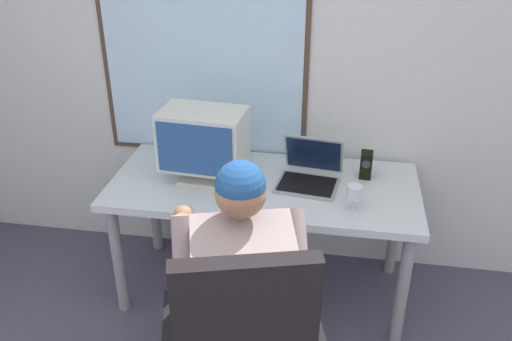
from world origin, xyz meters
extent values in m
cube|color=silver|center=(0.00, 2.08, 1.36)|extent=(4.61, 0.06, 2.73)
cube|color=#4C3828|center=(-0.62, 2.04, 1.24)|extent=(1.20, 0.01, 1.12)
cube|color=silver|center=(-0.62, 2.04, 1.24)|extent=(1.14, 0.02, 1.06)
cylinder|color=gray|center=(-0.96, 1.35, 0.34)|extent=(0.06, 0.06, 0.68)
cylinder|color=gray|center=(0.55, 1.35, 0.34)|extent=(0.06, 0.06, 0.68)
cylinder|color=gray|center=(-0.96, 1.95, 0.34)|extent=(0.06, 0.06, 0.68)
cylinder|color=gray|center=(0.55, 1.95, 0.34)|extent=(0.06, 0.06, 0.68)
cube|color=silver|center=(-0.21, 1.65, 0.70)|extent=(1.65, 0.74, 0.04)
cube|color=black|center=(-0.16, 0.75, 0.47)|extent=(0.53, 0.53, 0.06)
cube|color=black|center=(-0.10, 0.52, 0.79)|extent=(0.52, 0.24, 0.58)
cube|color=black|center=(0.12, 0.83, 0.60)|extent=(0.15, 0.37, 0.02)
cube|color=black|center=(-0.44, 0.67, 0.60)|extent=(0.15, 0.37, 0.02)
cylinder|color=#263348|center=(-0.07, 1.04, 0.50)|extent=(0.26, 0.46, 0.15)
cylinder|color=#263348|center=(-0.13, 1.25, 0.25)|extent=(0.12, 0.12, 0.50)
cube|color=black|center=(-0.14, 1.31, 0.04)|extent=(0.16, 0.26, 0.08)
cylinder|color=#263348|center=(-0.37, 0.95, 0.50)|extent=(0.26, 0.46, 0.15)
cylinder|color=#263348|center=(-0.43, 1.16, 0.25)|extent=(0.12, 0.12, 0.50)
cube|color=black|center=(-0.45, 1.22, 0.04)|extent=(0.16, 0.26, 0.08)
cube|color=gray|center=(-0.16, 0.78, 0.77)|extent=(0.46, 0.42, 0.57)
sphere|color=#A57254|center=(-0.16, 0.78, 1.16)|extent=(0.19, 0.19, 0.19)
sphere|color=#204B88|center=(-0.16, 0.78, 1.19)|extent=(0.19, 0.19, 0.19)
cylinder|color=gray|center=(0.04, 0.89, 0.89)|extent=(0.15, 0.25, 0.28)
cylinder|color=#A57254|center=(0.01, 0.97, 0.75)|extent=(0.11, 0.14, 0.27)
sphere|color=#A57254|center=(0.00, 1.01, 0.72)|extent=(0.09, 0.09, 0.09)
cylinder|color=gray|center=(-0.39, 0.77, 0.89)|extent=(0.14, 0.23, 0.29)
cylinder|color=#A57254|center=(-0.42, 0.90, 0.84)|extent=(0.11, 0.15, 0.27)
sphere|color=#A57254|center=(-0.45, 0.99, 0.90)|extent=(0.09, 0.09, 0.09)
cube|color=beige|center=(-0.53, 1.64, 0.73)|extent=(0.27, 0.23, 0.02)
cylinder|color=beige|center=(-0.53, 1.64, 0.77)|extent=(0.04, 0.04, 0.07)
cube|color=silver|center=(-0.53, 1.64, 0.96)|extent=(0.46, 0.31, 0.31)
cube|color=#264C8C|center=(-0.54, 1.50, 0.96)|extent=(0.40, 0.04, 0.27)
cube|color=#8F9797|center=(0.03, 1.64, 0.73)|extent=(0.35, 0.28, 0.02)
cube|color=black|center=(0.03, 1.64, 0.74)|extent=(0.31, 0.25, 0.00)
cube|color=#8F9797|center=(0.05, 1.80, 0.85)|extent=(0.33, 0.13, 0.22)
cube|color=#0F1933|center=(0.05, 1.79, 0.84)|extent=(0.30, 0.11, 0.20)
cylinder|color=silver|center=(0.27, 1.45, 0.72)|extent=(0.07, 0.07, 0.00)
cylinder|color=silver|center=(0.27, 1.45, 0.76)|extent=(0.01, 0.01, 0.07)
cylinder|color=silver|center=(0.27, 1.45, 0.82)|extent=(0.07, 0.07, 0.07)
cylinder|color=#590515|center=(0.27, 1.45, 0.81)|extent=(0.07, 0.07, 0.03)
cube|color=black|center=(0.33, 1.81, 0.80)|extent=(0.07, 0.08, 0.15)
cylinder|color=#333338|center=(0.33, 1.77, 0.82)|extent=(0.04, 0.01, 0.04)
camera|label=1|loc=(0.17, -0.88, 2.14)|focal=38.14mm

